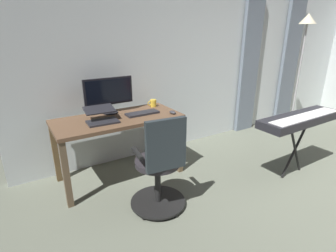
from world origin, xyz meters
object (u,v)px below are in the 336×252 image
Objects in this scene: desk at (118,126)px; computer_keyboard at (142,113)px; computer_mouse at (173,112)px; mug_tea at (153,103)px; floor_lamp at (304,41)px; laptop at (101,117)px; computer_monitor at (109,93)px; piano_keyboard at (301,120)px; office_chair at (160,169)px.

desk is 0.32m from computer_keyboard.
computer_mouse is 0.81× the size of mug_tea.
computer_mouse is at bearing 2.88° from floor_lamp.
computer_keyboard is at bearing -175.80° from laptop.
laptop is 0.17× the size of floor_lamp.
mug_tea is (-0.57, 0.02, -0.20)m from computer_monitor.
floor_lamp is at bearing 179.18° from computer_keyboard.
computer_mouse is (-0.31, 0.17, 0.01)m from computer_keyboard.
floor_lamp reaches higher than computer_mouse.
floor_lamp is at bearing -145.15° from piano_keyboard.
mug_tea is at bearing 177.81° from computer_monitor.
desk is 2.45× the size of computer_monitor.
office_chair is 2.93× the size of laptop.
office_chair is 0.86m from computer_keyboard.
desk is 0.66m from computer_mouse.
laptop is at bearing -11.23° from computer_mouse.
desk is at bearing 102.93° from office_chair.
computer_keyboard is (-0.21, -0.77, 0.32)m from office_chair.
laptop is at bearing 53.75° from computer_monitor.
office_chair is at bearing 48.84° from computer_mouse.
computer_monitor is at bearing 102.23° from office_chair.
piano_keyboard is (-1.82, 1.08, 0.06)m from desk.
piano_keyboard is at bearing 145.65° from computer_keyboard.
piano_keyboard is (-1.83, 1.29, -0.29)m from computer_monitor.
piano_keyboard is at bearing 35.23° from floor_lamp.
piano_keyboard is (-1.26, 1.27, -0.09)m from mug_tea.
computer_monitor is 5.83× the size of computer_mouse.
office_chair is 1.16m from mug_tea.
computer_keyboard is 0.36m from computer_mouse.
computer_monitor reaches higher than mug_tea.
floor_lamp is (-3.15, -0.73, 1.08)m from office_chair.
laptop reaches higher than mug_tea.
computer_monitor is at bearing -2.19° from mug_tea.
desk is 0.61m from mug_tea.
piano_keyboard is at bearing 144.40° from computer_mouse.
laptop reaches higher than computer_mouse.
computer_mouse is (-0.61, 0.21, 0.12)m from desk.
piano_keyboard is 0.61× the size of floor_lamp.
floor_lamp is (-3.24, 0.08, 0.87)m from desk.
office_chair is (-0.09, 0.81, -0.20)m from desk.
desk is at bearing -31.06° from piano_keyboard.
computer_monitor is at bearing -34.41° from computer_mouse.
computer_keyboard is 3.20× the size of mug_tea.
computer_keyboard is at bearing 140.79° from computer_monitor.
computer_monitor is 0.49× the size of piano_keyboard.
laptop is (0.20, 0.05, 0.15)m from desk.
laptop reaches higher than piano_keyboard.
computer_monitor is 0.38m from laptop.
computer_monitor is 3.30m from floor_lamp.
mug_tea is (-0.48, -1.00, 0.35)m from office_chair.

